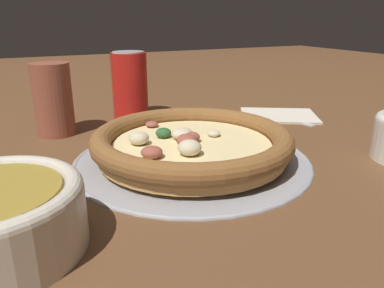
% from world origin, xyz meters
% --- Properties ---
extents(ground_plane, '(3.00, 3.00, 0.00)m').
position_xyz_m(ground_plane, '(0.00, 0.00, 0.00)').
color(ground_plane, brown).
extents(pizza_tray, '(0.32, 0.32, 0.01)m').
position_xyz_m(pizza_tray, '(0.00, 0.00, 0.00)').
color(pizza_tray, '#9E9EA3').
rests_on(pizza_tray, ground_plane).
extents(pizza, '(0.27, 0.27, 0.04)m').
position_xyz_m(pizza, '(0.00, 0.00, 0.03)').
color(pizza, tan).
rests_on(pizza, pizza_tray).
extents(drinking_cup, '(0.06, 0.06, 0.12)m').
position_xyz_m(drinking_cup, '(0.15, -0.20, 0.06)').
color(drinking_cup, brown).
rests_on(drinking_cup, ground_plane).
extents(napkin, '(0.18, 0.16, 0.01)m').
position_xyz_m(napkin, '(-0.25, -0.14, 0.00)').
color(napkin, beige).
rests_on(napkin, ground_plane).
extents(fork, '(0.04, 0.16, 0.00)m').
position_xyz_m(fork, '(-0.25, -0.14, 0.00)').
color(fork, '#B7B7BC').
rests_on(fork, ground_plane).
extents(beverage_can, '(0.07, 0.07, 0.12)m').
position_xyz_m(beverage_can, '(0.01, -0.26, 0.06)').
color(beverage_can, red).
rests_on(beverage_can, ground_plane).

